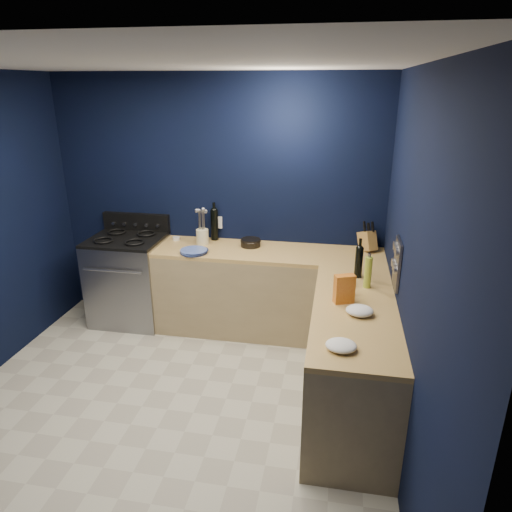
% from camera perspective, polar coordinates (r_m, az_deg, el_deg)
% --- Properties ---
extents(floor, '(3.50, 3.50, 0.02)m').
position_cam_1_polar(floor, '(4.02, -10.87, -18.21)').
color(floor, '#B4B09D').
rests_on(floor, ground).
extents(ceiling, '(3.50, 3.50, 0.02)m').
position_cam_1_polar(ceiling, '(3.16, -14.25, 22.32)').
color(ceiling, silver).
rests_on(ceiling, ground).
extents(wall_back, '(3.50, 0.02, 2.60)m').
position_cam_1_polar(wall_back, '(4.96, -4.71, 6.66)').
color(wall_back, black).
rests_on(wall_back, ground).
extents(wall_right, '(0.02, 3.50, 2.60)m').
position_cam_1_polar(wall_right, '(3.17, 18.66, -2.48)').
color(wall_right, black).
rests_on(wall_right, ground).
extents(cab_back, '(2.30, 0.63, 0.86)m').
position_cam_1_polar(cab_back, '(4.83, 1.51, -4.61)').
color(cab_back, '#9C875F').
rests_on(cab_back, floor).
extents(top_back, '(2.30, 0.63, 0.04)m').
position_cam_1_polar(top_back, '(4.66, 1.56, 0.41)').
color(top_back, olive).
rests_on(top_back, cab_back).
extents(cab_right, '(0.63, 1.67, 0.86)m').
position_cam_1_polar(cab_right, '(3.79, 11.61, -12.73)').
color(cab_right, '#9C875F').
rests_on(cab_right, floor).
extents(top_right, '(0.63, 1.67, 0.04)m').
position_cam_1_polar(top_right, '(3.56, 12.12, -6.65)').
color(top_right, olive).
rests_on(top_right, cab_right).
extents(gas_range, '(0.76, 0.66, 0.92)m').
position_cam_1_polar(gas_range, '(5.24, -15.30, -2.95)').
color(gas_range, gray).
rests_on(gas_range, floor).
extents(oven_door, '(0.59, 0.02, 0.42)m').
position_cam_1_polar(oven_door, '(4.99, -16.80, -4.45)').
color(oven_door, black).
rests_on(oven_door, gas_range).
extents(cooktop, '(0.76, 0.66, 0.03)m').
position_cam_1_polar(cooktop, '(5.08, -15.79, 1.98)').
color(cooktop, black).
rests_on(cooktop, gas_range).
extents(backguard, '(0.76, 0.06, 0.20)m').
position_cam_1_polar(backguard, '(5.31, -14.52, 4.07)').
color(backguard, black).
rests_on(backguard, gas_range).
extents(spice_panel, '(0.02, 0.28, 0.38)m').
position_cam_1_polar(spice_panel, '(3.71, 17.00, -0.91)').
color(spice_panel, gray).
rests_on(spice_panel, wall_right).
extents(wall_outlet, '(0.09, 0.02, 0.13)m').
position_cam_1_polar(wall_outlet, '(5.00, -4.71, 4.15)').
color(wall_outlet, white).
rests_on(wall_outlet, wall_back).
extents(plate_stack, '(0.29, 0.29, 0.03)m').
position_cam_1_polar(plate_stack, '(4.63, -7.68, 0.58)').
color(plate_stack, '#39508E').
rests_on(plate_stack, top_back).
extents(ramekin, '(0.10, 0.10, 0.03)m').
position_cam_1_polar(ramekin, '(5.06, -9.80, 2.15)').
color(ramekin, white).
rests_on(ramekin, top_back).
extents(utensil_crock, '(0.14, 0.14, 0.16)m').
position_cam_1_polar(utensil_crock, '(4.86, -6.62, 2.37)').
color(utensil_crock, beige).
rests_on(utensil_crock, top_back).
extents(wine_bottle_back, '(0.10, 0.10, 0.33)m').
position_cam_1_polar(wine_bottle_back, '(4.97, -5.14, 3.84)').
color(wine_bottle_back, black).
rests_on(wine_bottle_back, top_back).
extents(lemon_basket, '(0.26, 0.26, 0.08)m').
position_cam_1_polar(lemon_basket, '(4.78, -0.67, 1.66)').
color(lemon_basket, black).
rests_on(lemon_basket, top_back).
extents(knife_block, '(0.22, 0.25, 0.24)m').
position_cam_1_polar(knife_block, '(4.77, 13.56, 1.81)').
color(knife_block, olive).
rests_on(knife_block, top_back).
extents(wine_bottle_right, '(0.07, 0.07, 0.27)m').
position_cam_1_polar(wine_bottle_right, '(4.07, 12.55, -0.79)').
color(wine_bottle_right, black).
rests_on(wine_bottle_right, top_right).
extents(oil_bottle, '(0.06, 0.06, 0.26)m').
position_cam_1_polar(oil_bottle, '(3.89, 13.63, -1.97)').
color(oil_bottle, '#9AAF34').
rests_on(oil_bottle, top_right).
extents(spice_jar_near, '(0.05, 0.05, 0.10)m').
position_cam_1_polar(spice_jar_near, '(3.93, 11.61, -2.86)').
color(spice_jar_near, olive).
rests_on(spice_jar_near, top_right).
extents(spice_jar_far, '(0.05, 0.05, 0.08)m').
position_cam_1_polar(spice_jar_far, '(3.75, 11.57, -4.15)').
color(spice_jar_far, olive).
rests_on(spice_jar_far, top_right).
extents(crouton_bag, '(0.17, 0.12, 0.23)m').
position_cam_1_polar(crouton_bag, '(3.59, 10.82, -4.01)').
color(crouton_bag, '#B71A0F').
rests_on(crouton_bag, top_right).
extents(towel_front, '(0.22, 0.19, 0.07)m').
position_cam_1_polar(towel_front, '(3.45, 12.66, -6.58)').
color(towel_front, white).
rests_on(towel_front, top_right).
extents(towel_end, '(0.23, 0.22, 0.06)m').
position_cam_1_polar(towel_end, '(3.01, 10.45, -10.79)').
color(towel_end, white).
rests_on(towel_end, top_right).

